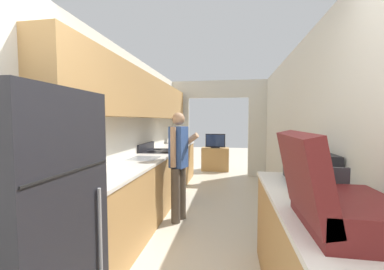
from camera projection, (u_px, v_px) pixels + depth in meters
name	position (u px, v px, depth m)	size (l,w,h in m)	color
wall_left	(128.00, 116.00, 3.47)	(0.38, 7.95, 2.50)	silver
wall_right	(314.00, 139.00, 2.66)	(0.06, 7.95, 2.50)	silver
wall_far_with_doorway	(218.00, 121.00, 6.20)	(2.86, 0.06, 2.50)	silver
counter_left	(154.00, 180.00, 3.96)	(0.62, 4.58, 0.90)	#B2844C
counter_right	(316.00, 264.00, 1.65)	(0.62, 1.82, 0.90)	#B2844C
refrigerator	(21.00, 229.00, 1.38)	(0.73, 0.71, 1.64)	black
range_oven	(161.00, 175.00, 4.34)	(0.66, 0.78, 1.04)	black
person	(179.00, 164.00, 3.38)	(0.50, 0.44, 1.57)	#4C4238
suitcase	(333.00, 199.00, 1.21)	(0.53, 0.59, 0.50)	#5B1919
microwave	(309.00, 167.00, 2.13)	(0.36, 0.50, 0.27)	black
book_stack	(314.00, 192.00, 1.69)	(0.28, 0.31, 0.08)	red
tv_cabinet	(215.00, 159.00, 6.86)	(0.78, 0.42, 0.66)	#B2844C
television	(215.00, 141.00, 6.78)	(0.57, 0.16, 0.41)	black
knife	(173.00, 147.00, 4.88)	(0.08, 0.33, 0.02)	#B7B7BC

